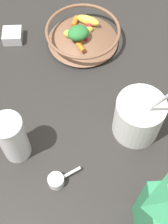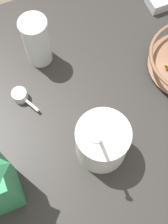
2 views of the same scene
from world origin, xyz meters
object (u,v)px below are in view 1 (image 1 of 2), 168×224
Objects in this scene: milk_carton at (167,215)px; yogurt_tub at (139,116)px; fruit_bowl at (83,34)px; drinking_cup at (12,138)px; spice_jar at (13,36)px.

yogurt_tub is at bearing -87.54° from milk_carton.
fruit_bowl is 0.41m from drinking_cup.
drinking_cup is 0.40m from spice_jar.
fruit_bowl is 0.34m from yogurt_tub.
spice_jar is at bearing -58.83° from milk_carton.
milk_carton is at bearing 147.55° from drinking_cup.
yogurt_tub is (0.01, -0.26, -0.06)m from milk_carton.
milk_carton reaches higher than yogurt_tub.
milk_carton is at bearing 103.54° from fruit_bowl.
spice_jar is (0.35, -0.34, -0.05)m from yogurt_tub.
drinking_cup is at bearing 95.54° from spice_jar.
spice_jar is (0.36, -0.60, -0.11)m from milk_carton.
drinking_cup is at bearing 63.29° from fruit_bowl.
yogurt_tub is 0.49m from spice_jar.
drinking_cup is at bearing -32.45° from milk_carton.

